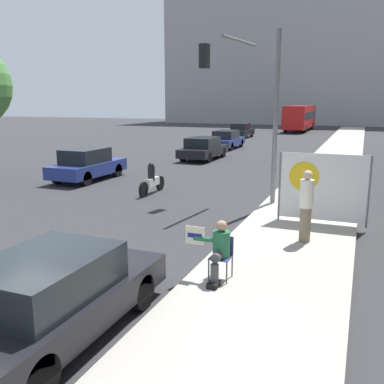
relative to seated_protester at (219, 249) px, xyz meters
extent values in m
plane|color=#303033|center=(-2.46, -2.44, -0.78)|extent=(160.00, 160.00, 0.00)
cube|color=#A8A399|center=(0.91, 12.56, -0.71)|extent=(3.15, 90.00, 0.14)
cube|color=#99999E|center=(-4.46, 67.79, 10.76)|extent=(52.00, 12.00, 23.07)
cylinder|color=#474C56|center=(-0.16, -0.13, -0.42)|extent=(0.03, 0.03, 0.44)
cylinder|color=#474C56|center=(0.21, -0.13, -0.42)|extent=(0.03, 0.03, 0.44)
cylinder|color=#474C56|center=(-0.16, 0.24, -0.42)|extent=(0.03, 0.03, 0.44)
cylinder|color=#474C56|center=(0.21, 0.24, -0.42)|extent=(0.03, 0.03, 0.44)
cube|color=navy|center=(0.02, 0.06, -0.19)|extent=(0.40, 0.40, 0.02)
cube|color=navy|center=(0.02, 0.25, 0.01)|extent=(0.40, 0.02, 0.38)
cylinder|color=#424247|center=(0.02, -0.10, -0.09)|extent=(0.18, 0.42, 0.18)
cylinder|color=#424247|center=(0.02, -0.31, -0.42)|extent=(0.16, 0.16, 0.44)
cube|color=black|center=(0.02, -0.37, -0.59)|extent=(0.20, 0.28, 0.10)
cylinder|color=#236642|center=(0.02, 0.09, 0.08)|extent=(0.34, 0.34, 0.52)
sphere|color=tan|center=(0.02, 0.09, 0.45)|extent=(0.22, 0.22, 0.22)
cylinder|color=#236642|center=(-0.31, 0.01, 0.16)|extent=(0.45, 0.09, 0.09)
cube|color=#EAE5C6|center=(-0.51, 0.01, 0.21)|extent=(0.40, 0.02, 0.37)
cube|color=navy|center=(-0.51, -0.01, 0.21)|extent=(0.31, 0.01, 0.09)
cylinder|color=#756651|center=(1.27, 3.08, -0.20)|extent=(0.28, 0.28, 0.89)
cylinder|color=silver|center=(1.27, 3.08, 0.60)|extent=(0.34, 0.34, 0.70)
sphere|color=beige|center=(1.27, 3.08, 1.07)|extent=(0.23, 0.23, 0.23)
cylinder|color=slate|center=(0.26, 4.95, 0.38)|extent=(0.06, 0.06, 2.03)
cylinder|color=slate|center=(2.72, 4.95, 0.38)|extent=(0.06, 0.06, 2.03)
cube|color=white|center=(1.49, 4.95, 0.43)|extent=(2.46, 0.02, 1.93)
cylinder|color=yellow|center=(0.95, 4.93, 0.72)|extent=(0.85, 0.01, 0.85)
cylinder|color=slate|center=(-0.34, 7.02, 2.26)|extent=(0.16, 0.16, 5.80)
cylinder|color=slate|center=(-1.70, 7.20, 4.85)|extent=(0.48, 2.73, 0.11)
cube|color=black|center=(-3.05, 7.39, 4.43)|extent=(0.34, 0.34, 0.84)
sphere|color=green|center=(-3.05, 7.39, 4.15)|extent=(0.18, 0.18, 0.18)
cube|color=black|center=(-1.76, -2.73, -0.26)|extent=(1.80, 4.21, 0.50)
cube|color=black|center=(-1.76, -2.90, 0.30)|extent=(1.55, 2.19, 0.61)
cylinder|color=black|center=(-2.55, -1.42, -0.46)|extent=(0.22, 0.64, 0.64)
cylinder|color=black|center=(-0.97, -1.42, -0.46)|extent=(0.22, 0.64, 0.64)
cylinder|color=black|center=(-0.97, -4.04, -0.46)|extent=(0.22, 0.64, 0.64)
cube|color=navy|center=(-9.45, 9.01, -0.22)|extent=(1.76, 4.13, 0.56)
cube|color=black|center=(-9.45, 8.85, 0.39)|extent=(1.52, 2.15, 0.66)
cylinder|color=black|center=(-10.22, 10.30, -0.46)|extent=(0.22, 0.64, 0.64)
cylinder|color=black|center=(-8.68, 10.30, -0.46)|extent=(0.22, 0.64, 0.64)
cylinder|color=black|center=(-10.22, 7.73, -0.46)|extent=(0.22, 0.64, 0.64)
cylinder|color=black|center=(-8.68, 7.73, -0.46)|extent=(0.22, 0.64, 0.64)
cube|color=black|center=(-6.98, 17.97, -0.25)|extent=(1.89, 4.59, 0.52)
cube|color=black|center=(-6.98, 17.78, 0.33)|extent=(1.63, 2.39, 0.62)
cylinder|color=black|center=(-7.82, 19.39, -0.46)|extent=(0.22, 0.64, 0.64)
cylinder|color=black|center=(-6.14, 19.39, -0.46)|extent=(0.22, 0.64, 0.64)
cylinder|color=black|center=(-7.82, 16.54, -0.46)|extent=(0.22, 0.64, 0.64)
cylinder|color=black|center=(-6.14, 16.54, -0.46)|extent=(0.22, 0.64, 0.64)
cube|color=navy|center=(-7.56, 24.75, -0.24)|extent=(1.78, 4.55, 0.52)
cube|color=black|center=(-7.56, 24.56, 0.33)|extent=(1.53, 2.37, 0.63)
cylinder|color=black|center=(-8.34, 26.16, -0.46)|extent=(0.22, 0.64, 0.64)
cylinder|color=black|center=(-6.78, 26.16, -0.46)|extent=(0.22, 0.64, 0.64)
cylinder|color=black|center=(-8.34, 23.33, -0.46)|extent=(0.22, 0.64, 0.64)
cylinder|color=black|center=(-6.78, 23.33, -0.46)|extent=(0.22, 0.64, 0.64)
cube|color=black|center=(-9.28, 35.27, -0.23)|extent=(1.80, 4.24, 0.56)
cube|color=black|center=(-9.28, 35.10, 0.38)|extent=(1.55, 2.21, 0.65)
cylinder|color=black|center=(-10.07, 36.59, -0.46)|extent=(0.22, 0.64, 0.64)
cylinder|color=black|center=(-8.49, 36.59, -0.46)|extent=(0.22, 0.64, 0.64)
cylinder|color=black|center=(-10.07, 33.96, -0.46)|extent=(0.22, 0.64, 0.64)
cylinder|color=black|center=(-8.49, 33.96, -0.46)|extent=(0.22, 0.64, 0.64)
cube|color=red|center=(-5.22, 48.09, 1.01)|extent=(2.56, 11.32, 2.70)
cube|color=black|center=(-5.22, 48.09, 1.17)|extent=(2.58, 10.76, 0.88)
cylinder|color=black|center=(-6.35, 51.60, -0.26)|extent=(0.30, 1.04, 1.04)
cylinder|color=black|center=(-4.09, 51.60, -0.26)|extent=(0.30, 1.04, 1.04)
cylinder|color=black|center=(-6.35, 44.58, -0.26)|extent=(0.30, 1.04, 1.04)
cylinder|color=black|center=(-4.09, 44.58, -0.26)|extent=(0.30, 1.04, 1.04)
cube|color=white|center=(-5.25, 7.37, -0.30)|extent=(0.24, 0.87, 0.32)
cylinder|color=black|center=(-5.25, 7.32, 0.06)|extent=(0.28, 0.28, 0.57)
sphere|color=black|center=(-5.25, 7.32, 0.36)|extent=(0.24, 0.24, 0.24)
cylinder|color=black|center=(-5.25, 8.10, -0.48)|extent=(0.10, 0.60, 0.60)
cylinder|color=black|center=(-5.25, 6.64, -0.48)|extent=(0.10, 0.60, 0.60)
camera|label=1|loc=(2.48, -7.59, 2.82)|focal=40.00mm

